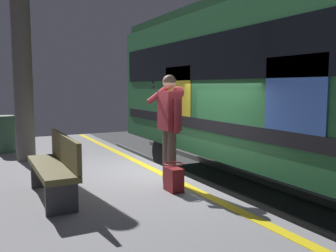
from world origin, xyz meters
TOP-DOWN VIEW (x-y plane):
  - ground_plane at (0.00, 0.00)m, footprint 25.04×25.04m
  - platform at (0.00, 2.09)m, footprint 12.00×4.18m
  - safety_line at (0.00, 0.30)m, footprint 11.76×0.16m
  - track_rail_near at (0.00, -1.63)m, footprint 15.61×0.08m
  - track_rail_far at (0.00, -3.06)m, footprint 15.61×0.08m
  - train_carriage at (-0.18, -2.34)m, footprint 10.28×2.73m
  - passenger at (-0.75, 0.46)m, footprint 0.57×0.55m
  - handbag at (-1.17, 0.62)m, footprint 0.31×0.29m
  - station_column at (2.33, 2.34)m, footprint 0.39×0.39m
  - bench at (-0.74, 2.26)m, footprint 1.74×0.44m
  - trash_bin at (3.59, 2.67)m, footprint 0.47×0.47m

SIDE VIEW (x-z plane):
  - ground_plane at x=0.00m, z-range 0.00..0.00m
  - track_rail_near at x=0.00m, z-range 0.00..0.16m
  - track_rail_far at x=0.00m, z-range 0.00..0.16m
  - platform at x=0.00m, z-range 0.00..0.86m
  - safety_line at x=0.00m, z-range 0.86..0.87m
  - handbag at x=-1.17m, z-range 0.84..1.27m
  - trash_bin at x=3.59m, z-range 0.86..1.74m
  - bench at x=-0.74m, z-range 0.91..1.81m
  - passenger at x=-0.75m, z-range 1.03..2.79m
  - train_carriage at x=-0.18m, z-range 0.54..4.64m
  - station_column at x=2.33m, z-range 0.86..4.73m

